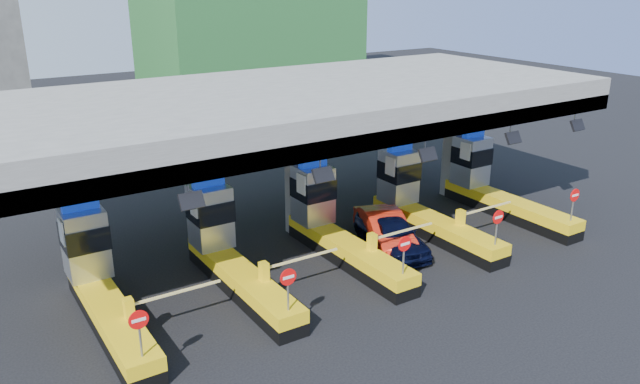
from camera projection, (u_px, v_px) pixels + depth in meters
ground at (335, 254)px, 27.56m from camera, size 120.00×120.00×0.00m
toll_canopy at (300, 107)px, 27.82m from camera, size 28.00×12.09×7.00m
toll_lane_far_left at (99, 280)px, 22.23m from camera, size 4.43×8.00×4.16m
toll_lane_left at (227, 249)px, 24.78m from camera, size 4.43×8.00×4.16m
toll_lane_center at (331, 223)px, 27.33m from camera, size 4.43×8.00×4.16m
toll_lane_right at (418, 202)px, 29.88m from camera, size 4.43×8.00×4.16m
toll_lane_far_right at (491, 184)px, 32.43m from camera, size 4.43×8.00×4.16m
van at (391, 234)px, 27.69m from camera, size 2.90×5.10×1.64m
red_car at (385, 230)px, 28.17m from camera, size 3.23×5.10×1.59m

